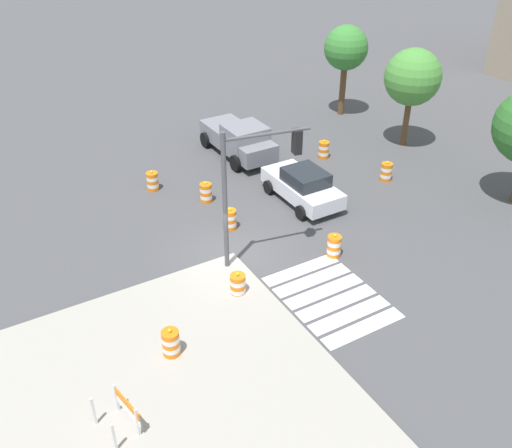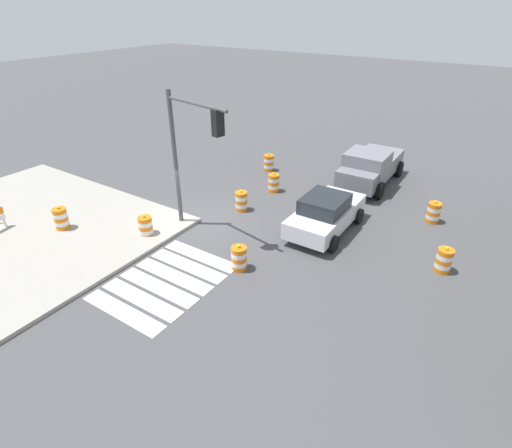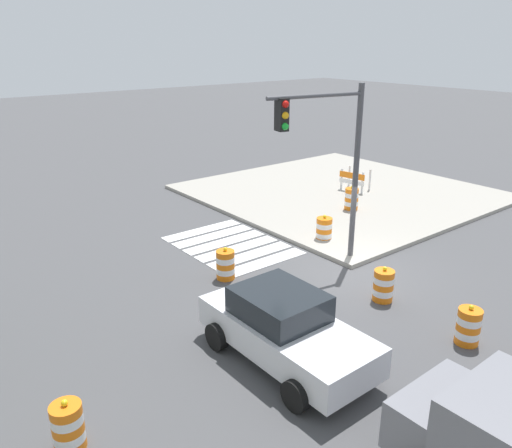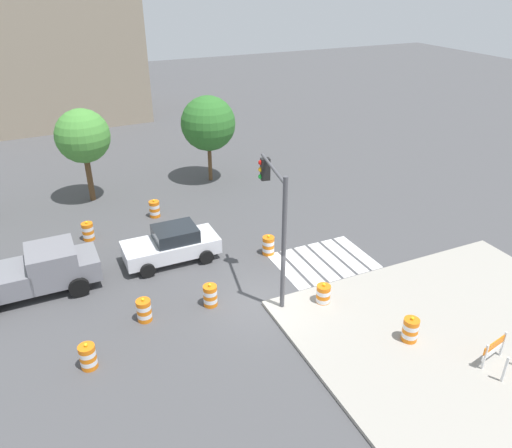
{
  "view_description": "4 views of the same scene",
  "coord_description": "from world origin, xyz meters",
  "px_view_note": "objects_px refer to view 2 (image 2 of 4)",
  "views": [
    {
      "loc": [
        16.12,
        -8.38,
        13.01
      ],
      "look_at": [
        0.47,
        0.76,
        1.52
      ],
      "focal_mm": 39.24,
      "sensor_mm": 36.0,
      "label": 1
    },
    {
      "loc": [
        11.6,
        10.54,
        8.51
      ],
      "look_at": [
        0.31,
        3.09,
        0.96
      ],
      "focal_mm": 28.24,
      "sensor_mm": 36.0,
      "label": 2
    },
    {
      "loc": [
        -9.63,
        11.51,
        6.87
      ],
      "look_at": [
        2.24,
        2.08,
        1.37
      ],
      "focal_mm": 35.96,
      "sensor_mm": 36.0,
      "label": 3
    },
    {
      "loc": [
        -6.89,
        -14.48,
        11.98
      ],
      "look_at": [
        1.28,
        3.34,
        1.8
      ],
      "focal_mm": 34.48,
      "sensor_mm": 36.0,
      "label": 4
    }
  ],
  "objects_px": {
    "traffic_barrel_lane_center": "(239,258)",
    "traffic_light_pole": "(191,141)",
    "traffic_barrel_crosswalk_end": "(269,163)",
    "traffic_barrel_opposite_curb": "(444,260)",
    "traffic_barrel_median_near": "(146,227)",
    "traffic_barrel_median_far": "(274,183)",
    "sports_car": "(326,213)",
    "traffic_barrel_far_curb": "(433,212)",
    "traffic_barrel_near_corner": "(241,201)",
    "traffic_barrel_on_sidewalk": "(61,218)",
    "pickup_truck": "(370,167)"
  },
  "relations": [
    {
      "from": "traffic_barrel_lane_center",
      "to": "traffic_barrel_on_sidewalk",
      "type": "height_order",
      "value": "traffic_barrel_on_sidewalk"
    },
    {
      "from": "traffic_barrel_lane_center",
      "to": "pickup_truck",
      "type": "bearing_deg",
      "value": 173.01
    },
    {
      "from": "traffic_barrel_on_sidewalk",
      "to": "traffic_light_pole",
      "type": "relative_size",
      "value": 0.19
    },
    {
      "from": "traffic_barrel_crosswalk_end",
      "to": "traffic_barrel_opposite_curb",
      "type": "bearing_deg",
      "value": 64.71
    },
    {
      "from": "traffic_barrel_median_far",
      "to": "traffic_barrel_on_sidewalk",
      "type": "xyz_separation_m",
      "value": [
        8.32,
        -5.26,
        0.15
      ]
    },
    {
      "from": "traffic_barrel_near_corner",
      "to": "traffic_barrel_on_sidewalk",
      "type": "height_order",
      "value": "traffic_barrel_on_sidewalk"
    },
    {
      "from": "traffic_barrel_on_sidewalk",
      "to": "pickup_truck",
      "type": "bearing_deg",
      "value": 142.73
    },
    {
      "from": "traffic_barrel_far_curb",
      "to": "traffic_light_pole",
      "type": "relative_size",
      "value": 0.19
    },
    {
      "from": "traffic_barrel_lane_center",
      "to": "traffic_light_pole",
      "type": "bearing_deg",
      "value": -111.8
    },
    {
      "from": "pickup_truck",
      "to": "traffic_barrel_median_near",
      "type": "bearing_deg",
      "value": -29.29
    },
    {
      "from": "traffic_barrel_far_curb",
      "to": "traffic_barrel_median_far",
      "type": "bearing_deg",
      "value": -81.96
    },
    {
      "from": "sports_car",
      "to": "pickup_truck",
      "type": "distance_m",
      "value": 5.66
    },
    {
      "from": "sports_car",
      "to": "traffic_barrel_far_curb",
      "type": "bearing_deg",
      "value": 132.29
    },
    {
      "from": "traffic_barrel_median_far",
      "to": "traffic_barrel_opposite_curb",
      "type": "xyz_separation_m",
      "value": [
        2.58,
        8.6,
        0.0
      ]
    },
    {
      "from": "pickup_truck",
      "to": "traffic_barrel_median_near",
      "type": "height_order",
      "value": "pickup_truck"
    },
    {
      "from": "traffic_barrel_crosswalk_end",
      "to": "traffic_light_pole",
      "type": "relative_size",
      "value": 0.19
    },
    {
      "from": "traffic_barrel_opposite_curb",
      "to": "traffic_light_pole",
      "type": "bearing_deg",
      "value": -73.4
    },
    {
      "from": "traffic_barrel_lane_center",
      "to": "traffic_barrel_opposite_curb",
      "type": "height_order",
      "value": "same"
    },
    {
      "from": "traffic_barrel_crosswalk_end",
      "to": "traffic_barrel_median_near",
      "type": "distance_m",
      "value": 9.02
    },
    {
      "from": "traffic_barrel_crosswalk_end",
      "to": "traffic_barrel_on_sidewalk",
      "type": "xyz_separation_m",
      "value": [
        10.62,
        -3.54,
        0.15
      ]
    },
    {
      "from": "traffic_barrel_opposite_curb",
      "to": "traffic_barrel_on_sidewalk",
      "type": "height_order",
      "value": "traffic_barrel_on_sidewalk"
    },
    {
      "from": "traffic_barrel_near_corner",
      "to": "traffic_barrel_crosswalk_end",
      "type": "height_order",
      "value": "same"
    },
    {
      "from": "traffic_barrel_far_curb",
      "to": "traffic_barrel_on_sidewalk",
      "type": "xyz_separation_m",
      "value": [
        9.37,
        -12.71,
        0.15
      ]
    },
    {
      "from": "traffic_light_pole",
      "to": "traffic_barrel_crosswalk_end",
      "type": "bearing_deg",
      "value": -170.65
    },
    {
      "from": "traffic_barrel_near_corner",
      "to": "traffic_barrel_median_near",
      "type": "relative_size",
      "value": 1.0
    },
    {
      "from": "pickup_truck",
      "to": "traffic_barrel_lane_center",
      "type": "xyz_separation_m",
      "value": [
        9.89,
        -1.21,
        -0.52
      ]
    },
    {
      "from": "traffic_barrel_lane_center",
      "to": "traffic_barrel_on_sidewalk",
      "type": "relative_size",
      "value": 1.0
    },
    {
      "from": "traffic_barrel_crosswalk_end",
      "to": "traffic_barrel_far_curb",
      "type": "relative_size",
      "value": 1.0
    },
    {
      "from": "traffic_barrel_crosswalk_end",
      "to": "traffic_barrel_far_curb",
      "type": "bearing_deg",
      "value": 82.29
    },
    {
      "from": "traffic_barrel_lane_center",
      "to": "traffic_barrel_on_sidewalk",
      "type": "bearing_deg",
      "value": -76.48
    },
    {
      "from": "pickup_truck",
      "to": "traffic_barrel_opposite_curb",
      "type": "relative_size",
      "value": 5.07
    },
    {
      "from": "traffic_barrel_median_near",
      "to": "traffic_barrel_lane_center",
      "type": "height_order",
      "value": "same"
    },
    {
      "from": "traffic_barrel_median_near",
      "to": "traffic_barrel_on_sidewalk",
      "type": "distance_m",
      "value": 3.63
    },
    {
      "from": "traffic_barrel_near_corner",
      "to": "traffic_barrel_crosswalk_end",
      "type": "distance_m",
      "value": 5.16
    },
    {
      "from": "traffic_barrel_median_far",
      "to": "traffic_barrel_far_curb",
      "type": "relative_size",
      "value": 1.0
    },
    {
      "from": "traffic_barrel_near_corner",
      "to": "traffic_barrel_opposite_curb",
      "type": "bearing_deg",
      "value": 90.24
    },
    {
      "from": "traffic_barrel_median_near",
      "to": "traffic_barrel_lane_center",
      "type": "distance_m",
      "value": 4.48
    },
    {
      "from": "traffic_barrel_near_corner",
      "to": "traffic_barrel_lane_center",
      "type": "height_order",
      "value": "same"
    },
    {
      "from": "traffic_barrel_median_near",
      "to": "traffic_barrel_median_far",
      "type": "bearing_deg",
      "value": 163.38
    },
    {
      "from": "traffic_barrel_on_sidewalk",
      "to": "traffic_barrel_opposite_curb",
      "type": "bearing_deg",
      "value": 112.49
    },
    {
      "from": "pickup_truck",
      "to": "traffic_barrel_near_corner",
      "type": "xyz_separation_m",
      "value": [
        6.05,
        -3.83,
        -0.52
      ]
    },
    {
      "from": "sports_car",
      "to": "traffic_barrel_median_far",
      "type": "bearing_deg",
      "value": -120.03
    },
    {
      "from": "traffic_barrel_median_far",
      "to": "traffic_barrel_lane_center",
      "type": "distance_m",
      "value": 6.92
    },
    {
      "from": "traffic_barrel_on_sidewalk",
      "to": "traffic_barrel_median_near",
      "type": "bearing_deg",
      "value": 116.28
    },
    {
      "from": "traffic_barrel_crosswalk_end",
      "to": "traffic_barrel_median_far",
      "type": "xyz_separation_m",
      "value": [
        2.3,
        1.72,
        0.0
      ]
    },
    {
      "from": "sports_car",
      "to": "traffic_barrel_crosswalk_end",
      "type": "relative_size",
      "value": 4.22
    },
    {
      "from": "pickup_truck",
      "to": "traffic_barrel_crosswalk_end",
      "type": "xyz_separation_m",
      "value": [
        1.13,
        -5.4,
        -0.52
      ]
    },
    {
      "from": "traffic_barrel_median_far",
      "to": "traffic_barrel_lane_center",
      "type": "xyz_separation_m",
      "value": [
        6.46,
        2.47,
        0.0
      ]
    },
    {
      "from": "sports_car",
      "to": "pickup_truck",
      "type": "bearing_deg",
      "value": -178.32
    },
    {
      "from": "traffic_barrel_opposite_curb",
      "to": "pickup_truck",
      "type": "bearing_deg",
      "value": -140.72
    }
  ]
}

